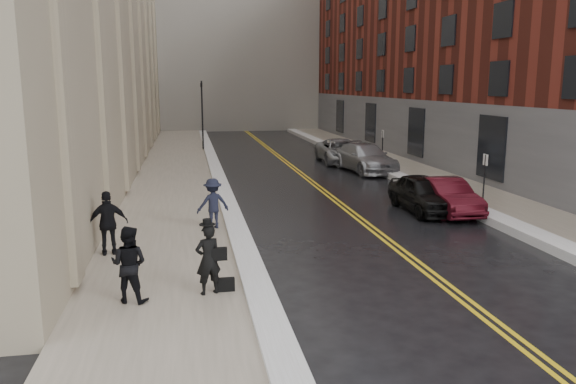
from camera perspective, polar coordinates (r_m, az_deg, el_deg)
name	(u,v)px	position (r m, az deg, el deg)	size (l,w,h in m)	color
ground	(350,293)	(13.85, 6.28, -10.12)	(160.00, 160.00, 0.00)	black
sidewalk_left	(174,183)	(28.81, -11.54, 0.93)	(4.00, 64.00, 0.15)	gray
sidewalk_right	(426,175)	(31.49, 13.83, 1.67)	(3.00, 64.00, 0.15)	gray
lane_stripe_a	(307,180)	(29.45, 1.97, 1.22)	(0.12, 64.00, 0.01)	gold
lane_stripe_b	(312,180)	(29.50, 2.42, 1.23)	(0.12, 64.00, 0.01)	gold
snow_ridge_left	(220,180)	(28.83, -6.97, 1.19)	(0.70, 60.80, 0.26)	white
snow_ridge_right	(394,175)	(30.77, 10.69, 1.73)	(0.85, 60.80, 0.30)	white
building_right	(509,22)	(41.46, 21.55, 15.76)	(14.00, 50.00, 18.00)	maroon
traffic_signal	(202,110)	(42.44, -8.71, 8.25)	(0.18, 0.15, 5.20)	black
parking_sign_near	(484,176)	(23.74, 19.33, 1.57)	(0.06, 0.35, 2.23)	black
parking_sign_far	(383,145)	(34.60, 9.58, 4.78)	(0.06, 0.35, 2.23)	black
car_black	(424,193)	(22.70, 13.63, -0.15)	(1.71, 4.24, 1.45)	black
car_maroon	(446,196)	(22.68, 15.77, -0.38)	(1.43, 4.11, 1.35)	#460C16
car_silver_near	(365,158)	(32.62, 7.83, 3.47)	(2.23, 5.48, 1.59)	#999AA0
car_silver_far	(340,151)	(36.11, 5.34, 4.17)	(2.50, 5.42, 1.51)	#A1A4A9
pedestrian_main	(208,260)	(13.14, -8.12, -6.81)	(0.60, 0.40, 1.66)	black
pedestrian_a	(129,264)	(13.05, -15.86, -7.06)	(0.85, 0.66, 1.74)	black
pedestrian_b	(213,203)	(19.07, -7.64, -1.16)	(1.10, 0.63, 1.70)	black
pedestrian_c	(108,223)	(16.74, -17.78, -3.03)	(1.08, 0.45, 1.85)	black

